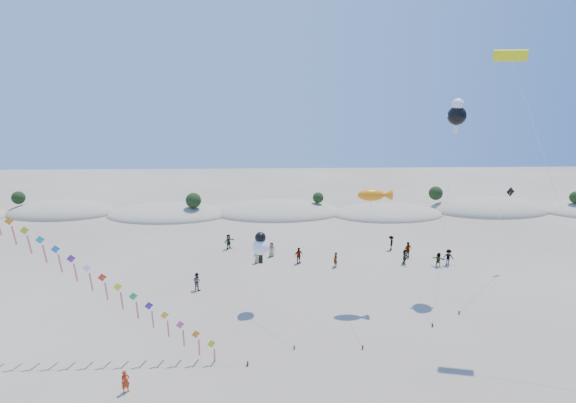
% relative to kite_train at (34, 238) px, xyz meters
% --- Properties ---
extents(dune_ridge, '(145.30, 11.49, 5.57)m').
position_rel_kite_train_xyz_m(dune_ridge, '(18.61, 35.46, -8.57)').
color(dune_ridge, tan).
rests_on(dune_ridge, ground).
extents(kite_train, '(28.55, 5.79, 17.25)m').
position_rel_kite_train_xyz_m(kite_train, '(0.00, 0.00, 0.00)').
color(kite_train, '#3F2D1E').
rests_on(kite_train, ground).
extents(fish_kite, '(3.69, 8.86, 10.33)m').
position_rel_kite_train_xyz_m(fish_kite, '(25.77, 7.18, 1.10)').
color(fish_kite, '#3F2D1E').
rests_on(fish_kite, ground).
extents(cartoon_kite_low, '(3.39, 7.89, 6.87)m').
position_rel_kite_train_xyz_m(cartoon_kite_low, '(15.85, 6.17, -2.98)').
color(cartoon_kite_low, '#3F2D1E').
rests_on(cartoon_kite_low, ground).
extents(cartoon_kite_high, '(4.93, 9.85, 17.81)m').
position_rel_kite_train_xyz_m(cartoon_kite_high, '(33.75, 10.94, 7.74)').
color(cartoon_kite_high, '#3F2D1E').
rests_on(cartoon_kite_high, ground).
extents(parafoil_kite, '(6.03, 11.21, 21.66)m').
position_rel_kite_train_xyz_m(parafoil_kite, '(34.54, 3.27, 12.16)').
color(parafoil_kite, '#3F2D1E').
rests_on(parafoil_kite, ground).
extents(dark_kite, '(9.23, 10.91, 8.64)m').
position_rel_kite_train_xyz_m(dark_kite, '(39.11, 11.77, -2.79)').
color(dark_kite, '#3F2D1E').
rests_on(dark_kite, ground).
extents(flyer_foreground, '(0.67, 0.63, 1.54)m').
position_rel_kite_train_xyz_m(flyer_foreground, '(7.38, -5.62, -7.91)').
color(flyer_foreground, '#B72E0E').
rests_on(flyer_foreground, ground).
extents(beachgoers, '(27.21, 12.44, 1.85)m').
position_rel_kite_train_xyz_m(beachgoers, '(24.28, 16.38, -7.84)').
color(beachgoers, slate).
rests_on(beachgoers, ground).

